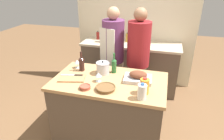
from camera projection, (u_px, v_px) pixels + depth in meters
The scene contains 21 objects.
ground_plane at pixel (110, 135), 2.87m from camera, with size 12.00×12.00×0.00m, color brown.
kitchen_island at pixel (110, 109), 2.68m from camera, with size 1.41×0.83×0.90m.
back_counter at pixel (130, 66), 3.94m from camera, with size 1.85×0.60×0.93m.
back_wall at pixel (135, 21), 3.90m from camera, with size 2.35×0.10×2.55m.
roasting_pan at pixel (138, 77), 2.45m from camera, with size 0.36×0.28×0.13m.
wicker_basket at pixel (106, 88), 2.26m from camera, with size 0.23×0.23×0.04m.
cutting_board at pixel (72, 78), 2.51m from camera, with size 0.36×0.28×0.02m.
stock_pot at pixel (103, 68), 2.63m from camera, with size 0.18×0.18×0.18m.
mixing_bowl at pixel (85, 87), 2.28m from camera, with size 0.13×0.13×0.04m.
juice_jug at pixel (144, 86), 2.17m from camera, with size 0.10×0.10×0.19m.
milk_jug at pixel (142, 92), 2.07m from camera, with size 0.10×0.10×0.18m.
wine_bottle_green at pixel (82, 63), 2.69m from camera, with size 0.07×0.07×0.27m.
wine_bottle_dark at pixel (114, 65), 2.64m from camera, with size 0.07×0.07×0.27m.
wine_glass_left at pixel (98, 75), 2.42m from camera, with size 0.08×0.08×0.12m.
wine_glass_right at pixel (77, 62), 2.78m from camera, with size 0.08×0.08×0.12m.
knife_chef at pixel (73, 75), 2.56m from camera, with size 0.28×0.09×0.01m.
stand_mixer at pixel (108, 36), 3.76m from camera, with size 0.18×0.14×0.30m.
condiment_bottle_tall at pixel (98, 36), 3.94m from camera, with size 0.06×0.06×0.16m.
condiment_bottle_short at pixel (127, 38), 3.78m from camera, with size 0.05×0.05×0.18m.
person_cook_aproned at pixel (113, 54), 3.23m from camera, with size 0.36×0.38×1.67m.
person_cook_guest at pixel (138, 58), 3.07m from camera, with size 0.34×0.34×1.68m.
Camera 1 is at (0.62, -2.11, 2.07)m, focal length 32.00 mm.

